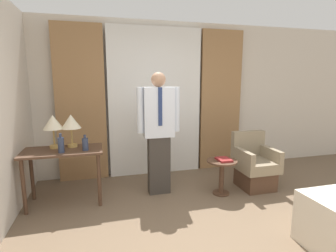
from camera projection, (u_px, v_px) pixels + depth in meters
name	position (u px, v px, depth m)	size (l,w,h in m)	color
wall_back	(154.00, 99.00, 4.74)	(10.00, 0.06, 2.70)	beige
curtain_sheer_center	(156.00, 103.00, 4.62)	(1.64, 0.06, 2.58)	white
curtain_drape_left	(81.00, 104.00, 4.30)	(0.79, 0.06, 2.58)	#997047
curtain_drape_right	(221.00, 101.00, 4.94)	(0.79, 0.06, 2.58)	#997047
desk	(63.00, 159.00, 3.55)	(1.04, 0.56, 0.76)	#4C3323
table_lamp_left	(53.00, 123.00, 3.56)	(0.27, 0.27, 0.46)	tan
table_lamp_right	(71.00, 123.00, 3.62)	(0.27, 0.27, 0.46)	tan
bottle_near_edge	(85.00, 144.00, 3.49)	(0.08, 0.08, 0.21)	#2D3851
bottle_by_lamp	(61.00, 145.00, 3.38)	(0.08, 0.08, 0.26)	#2D3851
person	(159.00, 129.00, 3.82)	(0.63, 0.21, 1.80)	#38332D
armchair	(254.00, 167.00, 4.14)	(0.56, 0.60, 0.87)	#4C3323
side_table	(222.00, 171.00, 3.87)	(0.45, 0.45, 0.52)	#4C3323
book	(224.00, 160.00, 3.83)	(0.19, 0.23, 0.03)	maroon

